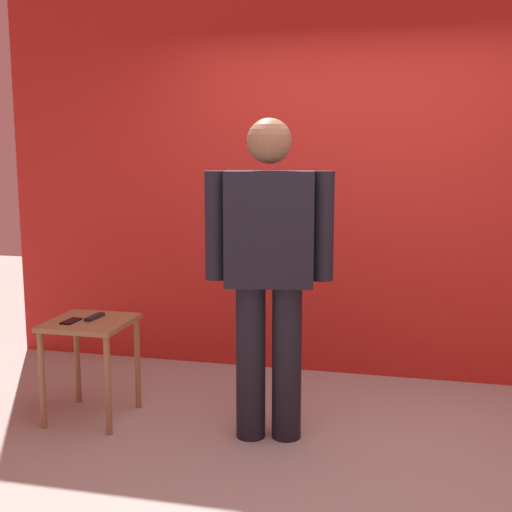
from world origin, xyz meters
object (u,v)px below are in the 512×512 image
at_px(side_table, 90,338).
at_px(tv_remote, 95,317).
at_px(cell_phone, 71,321).
at_px(standing_person, 269,264).

relative_size(side_table, tv_remote, 3.67).
bearing_deg(cell_phone, standing_person, 6.06).
xyz_separation_m(standing_person, tv_remote, (-1.11, 0.07, -0.39)).
height_order(standing_person, side_table, standing_person).
xyz_separation_m(side_table, tv_remote, (0.01, 0.04, 0.12)).
relative_size(standing_person, side_table, 2.92).
bearing_deg(standing_person, tv_remote, 176.57).
distance_m(side_table, tv_remote, 0.13).
distance_m(cell_phone, tv_remote, 0.15).
bearing_deg(side_table, standing_person, -1.20).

